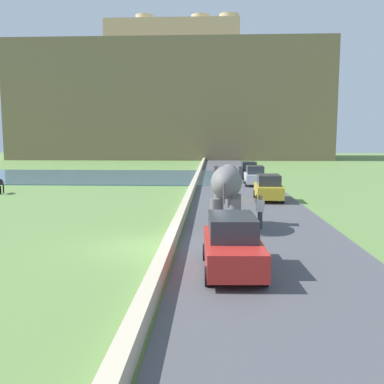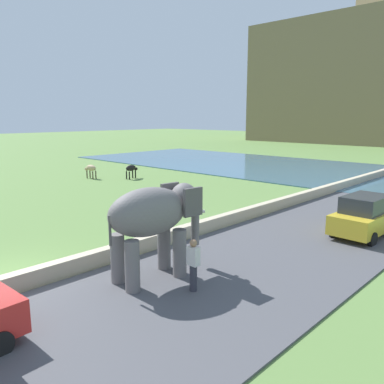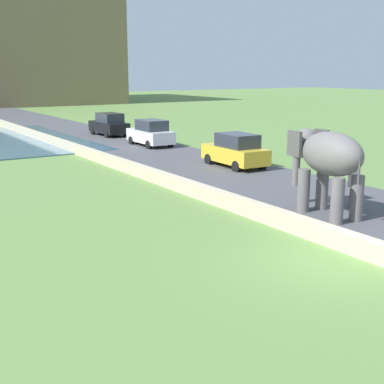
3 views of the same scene
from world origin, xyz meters
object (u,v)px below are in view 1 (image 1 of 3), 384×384
Objects in this scene: person_beside_elephant at (260,211)px; car_yellow at (268,188)px; elephant at (227,186)px; car_red at (232,244)px; cow_black at (0,183)px; car_white at (255,176)px; car_black at (248,170)px.

person_beside_elephant is 9.31m from car_yellow.
elephant reaches higher than person_beside_elephant.
car_red is 2.86× the size of cow_black.
car_white is (3.12, 18.67, -1.14)m from elephant.
elephant is 18.97m from car_white.
car_white is (0.00, 9.39, 0.00)m from car_yellow.
elephant is 6.44m from car_red.
cow_black is at bearing -146.39° from car_black.
car_yellow is at bearing -8.21° from cow_black.
car_yellow is (1.56, 9.18, 0.03)m from person_beside_elephant.
car_red reaches higher than person_beside_elephant.
car_black is at bearing 89.99° from car_yellow.
car_yellow is at bearing 80.34° from person_beside_elephant.
car_black is 0.99× the size of car_red.
car_white is 0.99× the size of car_red.
elephant reaches higher than car_black.
car_white is at bearing 80.50° from elephant.
car_black is at bearing 33.61° from cow_black.
car_yellow is 1.01× the size of car_white.
car_white is at bearing 89.99° from car_yellow.
car_white reaches higher than person_beside_elephant.
person_beside_elephant is 0.40× the size of car_yellow.
car_red is at bearing -101.40° from car_yellow.
car_yellow and car_black have the same top height.
car_black is (3.13, 25.51, -1.14)m from elephant.
elephant reaches higher than cow_black.
person_beside_elephant is at bearing -93.53° from car_black.
elephant is at bearing -176.16° from person_beside_elephant.
elephant is 0.87× the size of car_red.
car_yellow is 1.01× the size of car_black.
car_red is at bearing -47.61° from cow_black.
car_red is (-1.59, -6.44, 0.03)m from person_beside_elephant.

